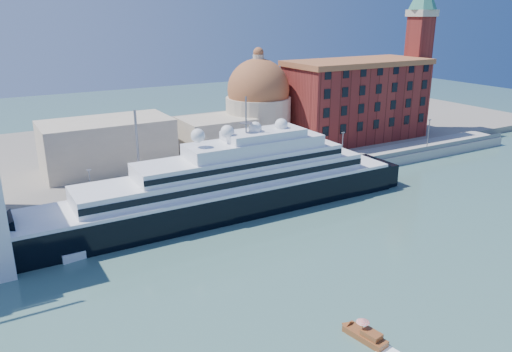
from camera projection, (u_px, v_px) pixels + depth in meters
ground at (319, 251)px, 84.04m from camera, size 400.00×400.00×0.00m
quay at (227, 186)px, 111.61m from camera, size 180.00×10.00×2.50m
land at (164, 146)px, 145.42m from camera, size 260.00×72.00×2.00m
quay_fence at (237, 184)px, 107.33m from camera, size 180.00×0.10×1.20m
superyacht at (208, 194)px, 96.87m from camera, size 89.80×12.45×26.84m
service_barge at (97, 245)px, 84.30m from camera, size 12.45×5.65×2.70m
water_taxi at (366, 335)px, 61.10m from camera, size 2.87×5.96×2.72m
warehouse at (356, 99)px, 147.18m from camera, size 43.00×19.00×23.25m
campanile at (419, 45)px, 153.89m from camera, size 8.40×8.40×47.00m
church at (208, 122)px, 131.13m from camera, size 66.00×18.00×25.50m
lamp_posts at (175, 159)px, 101.48m from camera, size 120.80×2.40×18.00m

